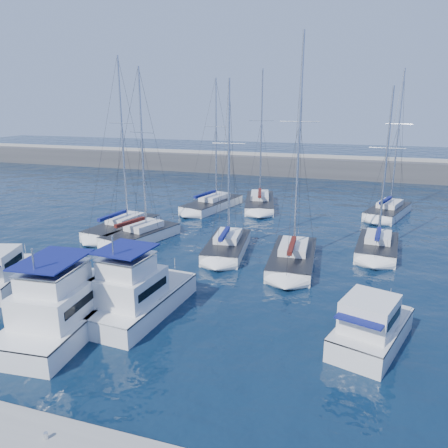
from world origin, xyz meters
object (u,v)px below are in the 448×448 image
(motor_yacht_stbd_outer, at_px, (370,329))
(sailboat_mid_d, at_px, (293,257))
(sailboat_mid_b, at_px, (141,234))
(sailboat_mid_a, at_px, (123,227))
(motor_yacht_stbd_inner, at_px, (137,296))
(sailboat_back_a, at_px, (212,204))
(motor_yacht_port_outer, at_px, (1,275))
(sailboat_mid_c, at_px, (227,246))
(sailboat_back_c, at_px, (388,211))
(sailboat_back_b, at_px, (260,202))
(motor_yacht_port_inner, at_px, (68,308))
(sailboat_mid_e, at_px, (377,247))

(motor_yacht_stbd_outer, distance_m, sailboat_mid_d, 11.69)
(sailboat_mid_b, bearing_deg, sailboat_mid_a, 166.00)
(motor_yacht_stbd_inner, relative_size, sailboat_back_a, 0.54)
(sailboat_mid_a, bearing_deg, motor_yacht_port_outer, -86.62)
(motor_yacht_stbd_outer, relative_size, sailboat_mid_c, 0.45)
(sailboat_back_c, bearing_deg, sailboat_back_a, -154.54)
(motor_yacht_stbd_inner, bearing_deg, sailboat_back_a, 104.29)
(sailboat_mid_c, relative_size, sailboat_back_b, 0.89)
(motor_yacht_port_inner, distance_m, motor_yacht_stbd_inner, 3.71)
(motor_yacht_stbd_inner, height_order, sailboat_mid_b, sailboat_mid_b)
(motor_yacht_stbd_outer, relative_size, sailboat_back_a, 0.43)
(motor_yacht_stbd_inner, bearing_deg, motor_yacht_port_inner, -134.61)
(sailboat_back_a, bearing_deg, sailboat_mid_b, -85.60)
(motor_yacht_stbd_outer, relative_size, sailboat_mid_d, 0.37)
(motor_yacht_stbd_outer, bearing_deg, sailboat_mid_a, 165.55)
(motor_yacht_stbd_inner, xyz_separation_m, motor_yacht_stbd_outer, (12.79, 0.55, -0.19))
(motor_yacht_stbd_outer, xyz_separation_m, sailboat_back_b, (-12.33, 27.83, -0.43))
(sailboat_mid_a, bearing_deg, sailboat_back_a, 74.48)
(motor_yacht_stbd_outer, distance_m, sailboat_mid_b, 22.78)
(motor_yacht_port_outer, height_order, motor_yacht_port_inner, motor_yacht_port_inner)
(sailboat_mid_c, bearing_deg, motor_yacht_port_inner, -114.60)
(motor_yacht_port_outer, bearing_deg, sailboat_back_b, 51.61)
(motor_yacht_port_inner, relative_size, sailboat_mid_c, 0.73)
(motor_yacht_stbd_inner, distance_m, motor_yacht_stbd_outer, 12.81)
(motor_yacht_stbd_inner, relative_size, sailboat_mid_b, 0.53)
(motor_yacht_stbd_inner, xyz_separation_m, sailboat_back_c, (14.61, 28.49, -0.60))
(sailboat_back_c, bearing_deg, motor_yacht_stbd_inner, -99.69)
(motor_yacht_stbd_outer, height_order, sailboat_back_b, sailboat_back_b)
(sailboat_mid_d, distance_m, sailboat_back_b, 18.81)
(sailboat_mid_a, height_order, sailboat_mid_c, sailboat_mid_a)
(motor_yacht_port_inner, xyz_separation_m, sailboat_back_a, (-1.69, 28.24, -0.62))
(motor_yacht_stbd_outer, height_order, sailboat_mid_a, sailboat_mid_a)
(sailboat_mid_d, bearing_deg, sailboat_mid_e, 33.35)
(sailboat_mid_b, xyz_separation_m, sailboat_mid_d, (13.77, -1.76, 0.01))
(sailboat_mid_c, xyz_separation_m, sailboat_mid_e, (11.67, 3.58, -0.00))
(sailboat_back_a, bearing_deg, sailboat_mid_e, -16.78)
(motor_yacht_port_outer, bearing_deg, sailboat_back_a, 59.81)
(motor_yacht_stbd_inner, height_order, motor_yacht_stbd_outer, motor_yacht_stbd_inner)
(motor_yacht_stbd_outer, relative_size, sailboat_mid_e, 0.47)
(motor_yacht_stbd_inner, relative_size, sailboat_back_b, 0.50)
(sailboat_mid_a, distance_m, sailboat_back_c, 27.88)
(sailboat_mid_a, height_order, sailboat_mid_b, sailboat_mid_a)
(sailboat_mid_a, xyz_separation_m, sailboat_back_a, (4.86, 11.58, -0.02))
(sailboat_back_a, height_order, sailboat_back_c, sailboat_back_c)
(motor_yacht_port_outer, xyz_separation_m, sailboat_back_b, (10.73, 27.84, -0.43))
(sailboat_back_a, distance_m, sailboat_back_c, 19.29)
(sailboat_back_b, bearing_deg, motor_yacht_port_outer, -123.94)
(motor_yacht_port_outer, relative_size, sailboat_back_c, 0.43)
(sailboat_mid_b, xyz_separation_m, sailboat_back_a, (2.05, 13.21, -0.02))
(sailboat_mid_d, relative_size, sailboat_back_c, 1.09)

